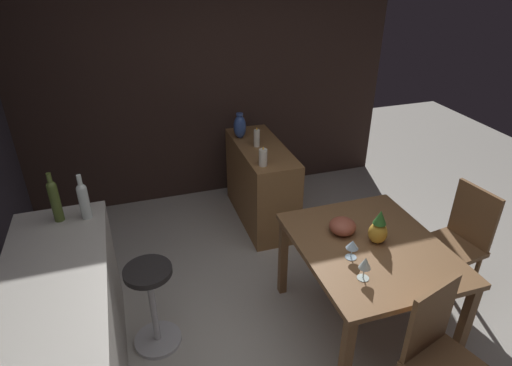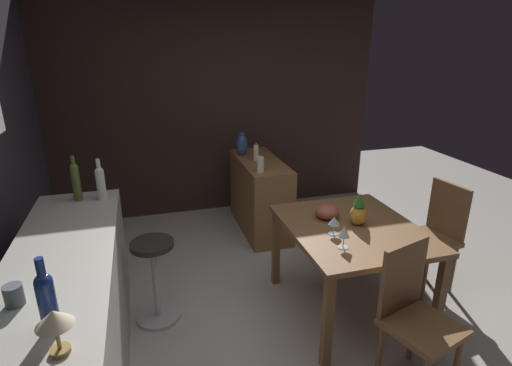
{
  "view_description": "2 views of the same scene",
  "coord_description": "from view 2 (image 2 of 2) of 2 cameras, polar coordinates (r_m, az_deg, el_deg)",
  "views": [
    {
      "loc": [
        -1.85,
        1.0,
        2.51
      ],
      "look_at": [
        0.85,
        0.13,
        0.95
      ],
      "focal_mm": 30.27,
      "sensor_mm": 36.0,
      "label": 1
    },
    {
      "loc": [
        -2.3,
        1.0,
        2.07
      ],
      "look_at": [
        0.83,
        0.1,
        0.91
      ],
      "focal_mm": 28.37,
      "sensor_mm": 36.0,
      "label": 2
    }
  ],
  "objects": [
    {
      "name": "pillar_candle_short",
      "position": [
        4.01,
        0.6,
        2.61
      ],
      "size": [
        0.07,
        0.07,
        0.18
      ],
      "color": "white",
      "rests_on": "sideboard_cabinet"
    },
    {
      "name": "counter_lamp",
      "position": [
        1.81,
        -26.54,
        -17.02
      ],
      "size": [
        0.14,
        0.14,
        0.2
      ],
      "color": "#A58447",
      "rests_on": "kitchen_counter"
    },
    {
      "name": "chair_by_doorway",
      "position": [
        3.8,
        23.94,
        -6.4
      ],
      "size": [
        0.45,
        0.45,
        0.94
      ],
      "color": "brown",
      "rests_on": "ground_plane"
    },
    {
      "name": "pillar_candle_tall",
      "position": [
        4.41,
        0.01,
        4.29
      ],
      "size": [
        0.06,
        0.06,
        0.19
      ],
      "color": "white",
      "rests_on": "sideboard_cabinet"
    },
    {
      "name": "wine_bottle_cobalt",
      "position": [
        1.94,
        -27.41,
        -14.34
      ],
      "size": [
        0.07,
        0.07,
        0.35
      ],
      "color": "navy",
      "rests_on": "kitchen_counter"
    },
    {
      "name": "wine_bottle_olive",
      "position": [
        3.35,
        -24.08,
        0.39
      ],
      "size": [
        0.06,
        0.06,
        0.35
      ],
      "color": "#475623",
      "rests_on": "kitchen_counter"
    },
    {
      "name": "sideboard_cabinet",
      "position": [
        4.56,
        0.57,
        -1.73
      ],
      "size": [
        1.1,
        0.44,
        0.82
      ],
      "primitive_type": "cube",
      "color": "olive",
      "rests_on": "ground_plane"
    },
    {
      "name": "chair_near_window",
      "position": [
        2.76,
        21.38,
        -16.66
      ],
      "size": [
        0.5,
        0.5,
        0.92
      ],
      "color": "brown",
      "rests_on": "ground_plane"
    },
    {
      "name": "fruit_bowl",
      "position": [
        3.22,
        10.0,
        -3.98
      ],
      "size": [
        0.19,
        0.19,
        0.11
      ],
      "primitive_type": "ellipsoid",
      "color": "#9E4C38",
      "rests_on": "dining_table"
    },
    {
      "name": "wall_side_right",
      "position": [
        4.96,
        -7.94,
        10.51
      ],
      "size": [
        0.1,
        4.4,
        2.6
      ],
      "primitive_type": "cube",
      "color": "#33231E",
      "rests_on": "ground_plane"
    },
    {
      "name": "kitchen_counter",
      "position": [
        2.85,
        -24.66,
        -17.17
      ],
      "size": [
        2.1,
        0.6,
        0.9
      ],
      "primitive_type": "cube",
      "color": "#B2ADA3",
      "rests_on": "ground_plane"
    },
    {
      "name": "cup_slate",
      "position": [
        2.25,
        -30.96,
        -13.39
      ],
      "size": [
        0.12,
        0.09,
        0.1
      ],
      "color": "#515660",
      "rests_on": "kitchen_counter"
    },
    {
      "name": "wine_glass_right",
      "position": [
        2.96,
        10.95,
        -5.35
      ],
      "size": [
        0.08,
        0.08,
        0.13
      ],
      "color": "silver",
      "rests_on": "dining_table"
    },
    {
      "name": "ground_plane",
      "position": [
        3.25,
        6.06,
        -20.05
      ],
      "size": [
        9.0,
        9.0,
        0.0
      ],
      "primitive_type": "plane",
      "color": "#B7B2A8"
    },
    {
      "name": "dining_table",
      "position": [
        3.19,
        13.32,
        -7.41
      ],
      "size": [
        1.13,
        0.96,
        0.74
      ],
      "color": "brown",
      "rests_on": "ground_plane"
    },
    {
      "name": "pineapple_centerpiece",
      "position": [
        3.15,
        14.24,
        -3.9
      ],
      "size": [
        0.13,
        0.13,
        0.25
      ],
      "color": "gold",
      "rests_on": "dining_table"
    },
    {
      "name": "bar_stool",
      "position": [
        3.24,
        -14.03,
        -12.97
      ],
      "size": [
        0.34,
        0.34,
        0.67
      ],
      "color": "#262323",
      "rests_on": "ground_plane"
    },
    {
      "name": "wine_glass_left",
      "position": [
        2.78,
        12.32,
        -6.82
      ],
      "size": [
        0.08,
        0.08,
        0.16
      ],
      "color": "silver",
      "rests_on": "dining_table"
    },
    {
      "name": "vase_ceramic_blue",
      "position": [
        4.6,
        -2.02,
        5.45
      ],
      "size": [
        0.12,
        0.12,
        0.26
      ],
      "color": "#334C8C",
      "rests_on": "sideboard_cabinet"
    },
    {
      "name": "wine_bottle_clear",
      "position": [
        3.32,
        -21.08,
        0.24
      ],
      "size": [
        0.07,
        0.07,
        0.32
      ],
      "color": "silver",
      "rests_on": "kitchen_counter"
    }
  ]
}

